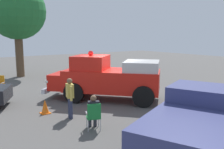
% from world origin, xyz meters
% --- Properties ---
extents(ground_plane, '(60.00, 60.00, 0.00)m').
position_xyz_m(ground_plane, '(0.00, 0.00, 0.00)').
color(ground_plane, '#514F4C').
extents(vintage_fire_truck, '(5.58, 5.88, 2.59)m').
position_xyz_m(vintage_fire_truck, '(0.30, 0.10, 1.20)').
color(vintage_fire_truck, black).
rests_on(vintage_fire_truck, ground).
extents(parked_pickup, '(5.12, 3.53, 1.90)m').
position_xyz_m(parked_pickup, '(1.97, 6.64, 0.99)').
color(parked_pickup, black).
rests_on(parked_pickup, ground).
extents(lawn_chair_near_truck, '(0.65, 0.65, 1.02)m').
position_xyz_m(lawn_chair_near_truck, '(3.13, 3.32, 0.59)').
color(lawn_chair_near_truck, '#B7BABF').
rests_on(lawn_chair_near_truck, ground).
extents(lawn_chair_by_car, '(0.69, 0.69, 1.02)m').
position_xyz_m(lawn_chair_by_car, '(4.62, -4.94, 0.59)').
color(lawn_chair_by_car, '#B7BABF').
rests_on(lawn_chair_by_car, ground).
extents(spectator_seated, '(0.55, 0.63, 1.29)m').
position_xyz_m(spectator_seated, '(3.08, 3.19, 0.70)').
color(spectator_seated, '#383842').
rests_on(spectator_seated, ground).
extents(spectator_standing, '(0.36, 0.64, 1.68)m').
position_xyz_m(spectator_standing, '(3.23, 1.62, 0.96)').
color(spectator_standing, '#2D334C').
rests_on(spectator_standing, ground).
extents(oak_tree_left, '(4.58, 4.58, 7.61)m').
position_xyz_m(oak_tree_left, '(2.01, -10.12, 5.27)').
color(oak_tree_left, brown).
rests_on(oak_tree_left, ground).
extents(traffic_cone, '(0.40, 0.40, 0.64)m').
position_xyz_m(traffic_cone, '(3.86, 0.43, 0.31)').
color(traffic_cone, orange).
rests_on(traffic_cone, ground).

